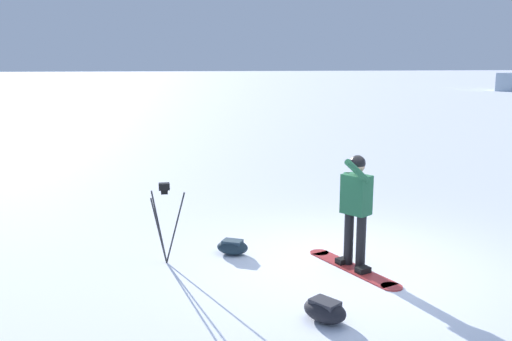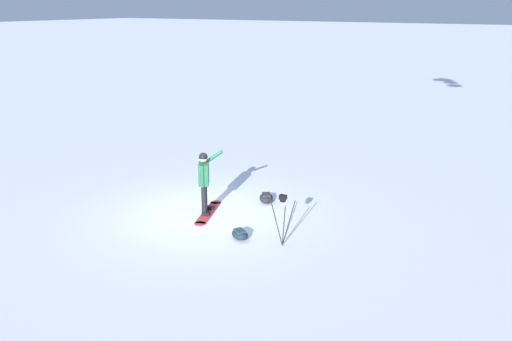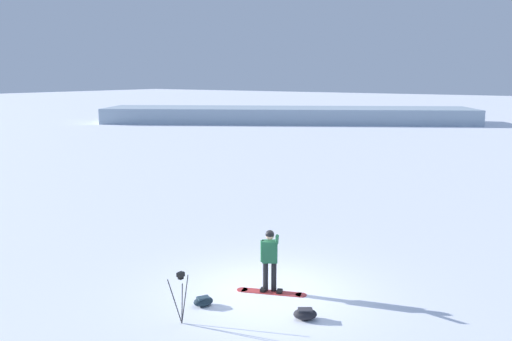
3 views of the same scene
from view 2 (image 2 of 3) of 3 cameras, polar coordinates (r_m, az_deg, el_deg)
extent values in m
plane|color=white|center=(14.58, -5.31, -4.62)|extent=(300.00, 300.00, 0.00)
cylinder|color=black|center=(14.63, -5.37, -2.84)|extent=(0.14, 0.14, 0.82)
cylinder|color=black|center=(14.43, -5.42, -3.14)|extent=(0.14, 0.14, 0.82)
cube|color=#1E5938|center=(14.31, -5.47, -0.36)|extent=(0.48, 0.44, 0.58)
sphere|color=tan|center=(14.18, -5.52, 1.29)|extent=(0.22, 0.22, 0.22)
sphere|color=black|center=(14.18, -5.52, 1.41)|extent=(0.23, 0.23, 0.23)
cylinder|color=#1E5938|center=(14.35, -4.49, 1.38)|extent=(0.36, 0.49, 0.41)
cylinder|color=#1E5938|center=(14.12, -5.61, -0.61)|extent=(0.09, 0.09, 0.58)
cube|color=#B23333|center=(14.70, -4.99, -4.39)|extent=(1.58, 0.84, 0.02)
cylinder|color=#B23333|center=(15.42, -4.20, -3.34)|extent=(0.30, 0.30, 0.02)
cylinder|color=#B23333|center=(14.00, -5.86, -5.54)|extent=(0.30, 0.30, 0.02)
cube|color=black|center=(14.88, -4.77, -3.91)|extent=(0.20, 0.24, 0.08)
cube|color=black|center=(14.49, -5.23, -4.51)|extent=(0.20, 0.24, 0.08)
ellipsoid|color=black|center=(15.37, 1.08, -2.89)|extent=(0.67, 0.63, 0.26)
cube|color=#2C2C33|center=(15.34, 1.08, -2.58)|extent=(0.40, 0.38, 0.08)
cylinder|color=#262628|center=(12.62, 2.15, -5.46)|extent=(0.07, 0.32, 1.08)
cylinder|color=#262628|center=(12.43, 2.91, -5.83)|extent=(0.26, 0.22, 1.08)
cylinder|color=#262628|center=(12.61, 3.43, -5.49)|extent=(0.26, 0.23, 1.08)
cube|color=black|center=(12.36, 2.82, -3.13)|extent=(0.10, 0.10, 0.06)
cube|color=black|center=(12.33, 2.83, -2.78)|extent=(0.12, 0.16, 0.10)
ellipsoid|color=#192833|center=(13.06, -1.69, -6.68)|extent=(0.55, 0.61, 0.22)
cube|color=#263A47|center=(13.03, -1.70, -6.37)|extent=(0.33, 0.36, 0.08)
camera|label=1|loc=(19.19, 15.20, 9.40)|focal=38.98mm
camera|label=3|loc=(18.52, 43.51, 13.49)|focal=38.47mm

